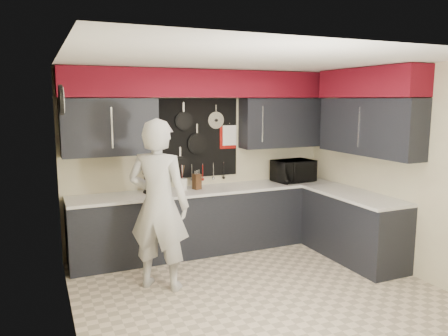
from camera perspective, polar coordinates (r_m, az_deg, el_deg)
name	(u,v)px	position (r m, az deg, el deg)	size (l,w,h in m)	color
ground	(255,289)	(5.29, 4.02, -15.48)	(4.00, 4.00, 0.00)	beige
back_wall_assembly	(205,112)	(6.28, -2.51, 7.36)	(4.00, 0.36, 2.60)	beige
right_wall_assembly	(372,118)	(6.11, 18.75, 6.21)	(0.36, 3.50, 2.60)	beige
left_wall_assembly	(67,191)	(4.37, -19.81, -2.83)	(0.05, 3.50, 2.60)	beige
base_cabinets	(249,222)	(6.29, 3.27, -7.00)	(3.95, 2.20, 0.92)	black
microwave	(293,171)	(6.85, 9.04, -0.37)	(0.60, 0.41, 0.33)	black
knife_block	(197,182)	(6.21, -3.56, -1.78)	(0.10, 0.10, 0.22)	#332110
utensil_crock	(183,184)	(6.20, -5.40, -2.10)	(0.12, 0.12, 0.16)	silver
coffee_maker	(152,182)	(5.99, -9.43, -1.76)	(0.22, 0.25, 0.32)	black
person	(159,205)	(5.06, -8.54, -4.81)	(0.72, 0.48, 1.98)	#BABBB8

